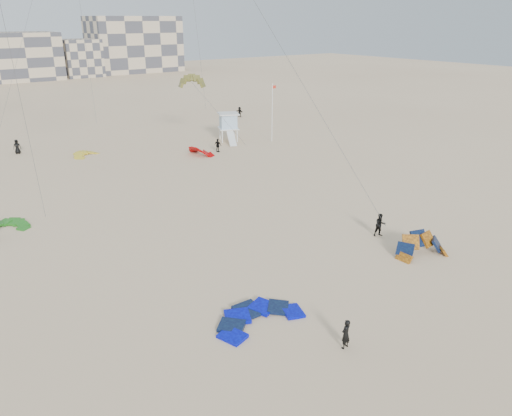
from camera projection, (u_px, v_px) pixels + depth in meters
ground at (277, 329)px, 26.30m from camera, size 320.00×320.00×0.00m
kite_ground_blue at (258, 320)px, 27.04m from camera, size 4.67×4.90×0.82m
kite_ground_orange at (421, 256)px, 34.44m from camera, size 4.75×4.69×3.80m
kite_ground_green at (9, 227)px, 39.15m from camera, size 4.34×4.38×1.30m
kite_ground_red_far at (201, 155)px, 59.94m from camera, size 4.10×3.95×3.18m
kite_ground_yellow at (86, 156)px, 59.49m from camera, size 4.51×4.58×1.56m
kitesurfer_main at (346, 334)px, 24.53m from camera, size 0.63×0.47×1.59m
kitesurfer_b at (380, 225)px, 37.24m from camera, size 1.06×0.96×1.77m
kitesurfer_d at (218, 145)px, 60.82m from camera, size 0.75×1.06×1.66m
kitesurfer_e at (17, 147)px, 60.05m from camera, size 0.94×0.70×1.73m
kitesurfer_f at (240, 112)px, 82.63m from camera, size 0.81×1.60×1.65m
kite_fly_olive at (192, 82)px, 60.98m from camera, size 5.46×8.99×8.34m
lifeguard_tower_near at (228, 127)px, 66.11m from camera, size 3.44×5.51×3.70m
flagpole at (272, 111)px, 64.99m from camera, size 0.61×0.09×7.56m
condo_east at (134, 44)px, 150.51m from camera, size 26.00×14.00×16.00m
condo_fill_right at (80, 58)px, 138.60m from camera, size 10.00×10.00×10.00m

